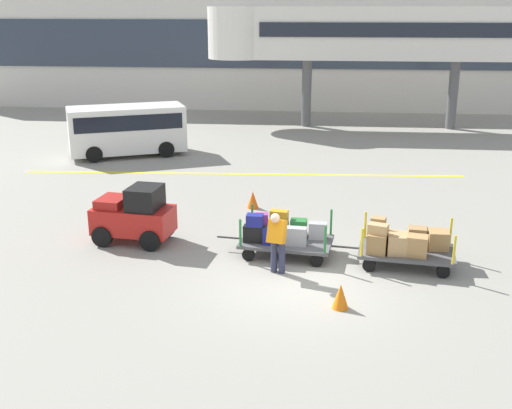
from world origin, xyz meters
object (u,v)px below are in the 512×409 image
(baggage_tug, at_px, (134,216))
(safety_cone_far, at_px, (340,296))
(safety_cone_near, at_px, (253,200))
(shuttle_van, at_px, (127,127))
(baggage_cart_lead, at_px, (282,234))
(baggage_cart_middle, at_px, (403,243))
(baggage_handler, at_px, (277,240))

(baggage_tug, bearing_deg, safety_cone_far, -32.09)
(safety_cone_near, bearing_deg, shuttle_van, 131.86)
(baggage_cart_lead, bearing_deg, safety_cone_near, 106.96)
(baggage_tug, height_order, shuttle_van, shuttle_van)
(baggage_cart_middle, bearing_deg, safety_cone_far, -122.32)
(baggage_tug, xyz_separation_m, safety_cone_far, (5.43, -3.40, -0.48))
(shuttle_van, bearing_deg, safety_cone_far, -57.32)
(safety_cone_far, bearing_deg, shuttle_van, 122.68)
(baggage_cart_lead, xyz_separation_m, safety_cone_near, (-1.15, 3.78, -0.27))
(baggage_cart_middle, height_order, safety_cone_near, baggage_cart_middle)
(safety_cone_far, bearing_deg, baggage_cart_lead, 115.78)
(baggage_tug, distance_m, safety_cone_near, 4.39)
(baggage_handler, distance_m, shuttle_van, 13.87)
(baggage_handler, distance_m, safety_cone_far, 2.29)
(safety_cone_far, bearing_deg, baggage_cart_middle, 57.68)
(baggage_tug, xyz_separation_m, safety_cone_near, (2.86, 3.30, -0.48))
(baggage_cart_middle, xyz_separation_m, baggage_handler, (-3.05, -0.85, 0.30))
(baggage_tug, distance_m, shuttle_van, 10.62)
(baggage_tug, height_order, baggage_cart_middle, baggage_tug)
(shuttle_van, distance_m, safety_cone_near, 9.19)
(baggage_handler, xyz_separation_m, shuttle_van, (-7.20, 11.84, 0.37))
(baggage_tug, relative_size, safety_cone_near, 4.04)
(baggage_cart_lead, bearing_deg, baggage_cart_middle, -7.75)
(safety_cone_near, bearing_deg, safety_cone_far, -69.07)
(safety_cone_near, bearing_deg, baggage_cart_middle, -45.25)
(baggage_tug, xyz_separation_m, baggage_cart_middle, (7.02, -0.89, -0.19))
(baggage_handler, bearing_deg, baggage_cart_lead, 87.71)
(baggage_cart_lead, xyz_separation_m, baggage_handler, (-0.05, -1.26, 0.32))
(baggage_tug, xyz_separation_m, baggage_handler, (3.97, -1.74, 0.11))
(baggage_handler, height_order, shuttle_van, shuttle_van)
(baggage_cart_lead, bearing_deg, shuttle_van, 124.41)
(baggage_cart_middle, bearing_deg, baggage_tug, 172.76)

